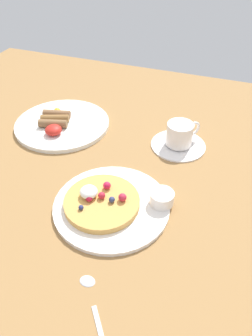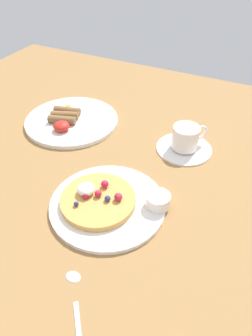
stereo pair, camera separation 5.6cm
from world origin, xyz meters
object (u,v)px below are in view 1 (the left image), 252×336
Objects in this scene: syrup_ramekin at (161,198)px; coffee_cup at (180,133)px; teaspoon at (92,299)px; breakfast_plate at (62,124)px; pancake_plate at (112,206)px; coffee_saucer at (178,145)px.

coffee_cup reaches higher than syrup_ramekin.
coffee_cup reaches higher than teaspoon.
breakfast_plate is (-35.99, 21.29, -1.90)cm from syrup_ramekin.
syrup_ramekin is 24.98cm from teaspoon.
pancake_plate is at bearing -107.49° from coffee_cup.
breakfast_plate is 3.17× the size of coffee_cup.
breakfast_plate is 34.53cm from coffee_saucer.
breakfast_plate is 2.23× the size of teaspoon.
coffee_saucer is 47.75cm from teaspoon.
pancake_plate reaches higher than coffee_saucer.
teaspoon is at bearing -102.03° from syrup_ramekin.
breakfast_plate is 34.83cm from coffee_cup.
pancake_plate is 2.04× the size of teaspoon.
teaspoon is at bearing -76.73° from pancake_plate.
coffee_cup is (-1.40, 23.43, 1.47)cm from syrup_ramekin.
coffee_cup is (0.13, 0.14, 3.57)cm from coffee_saucer.
teaspoon is at bearing -94.40° from coffee_saucer.
breakfast_plate is at bearing -176.69° from coffee_saucer.
pancake_plate reaches higher than teaspoon.
pancake_plate is 20.99cm from teaspoon.
syrup_ramekin is at bearing 21.29° from pancake_plate.
teaspoon is (30.81, -45.62, -0.38)cm from breakfast_plate.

